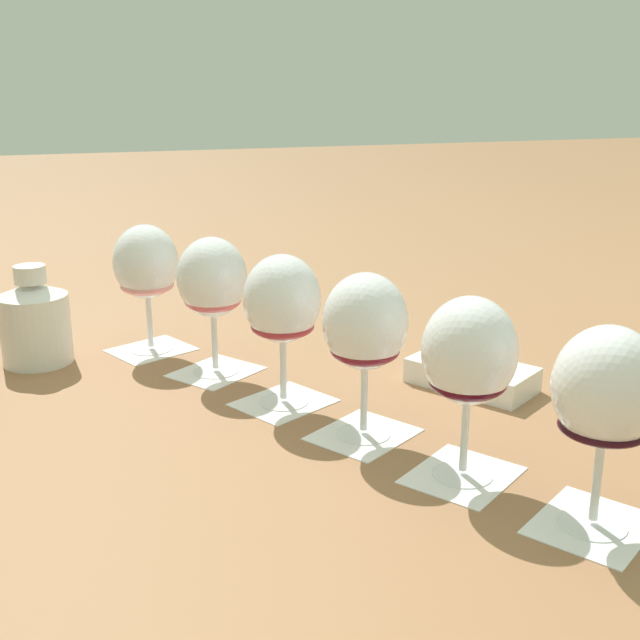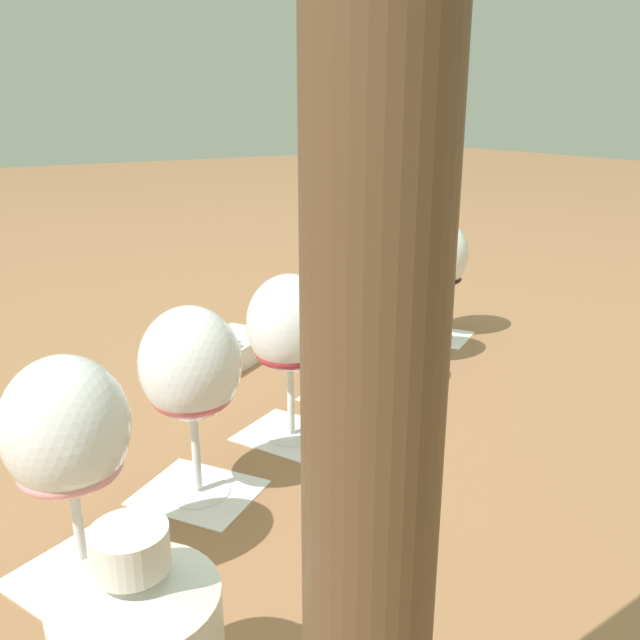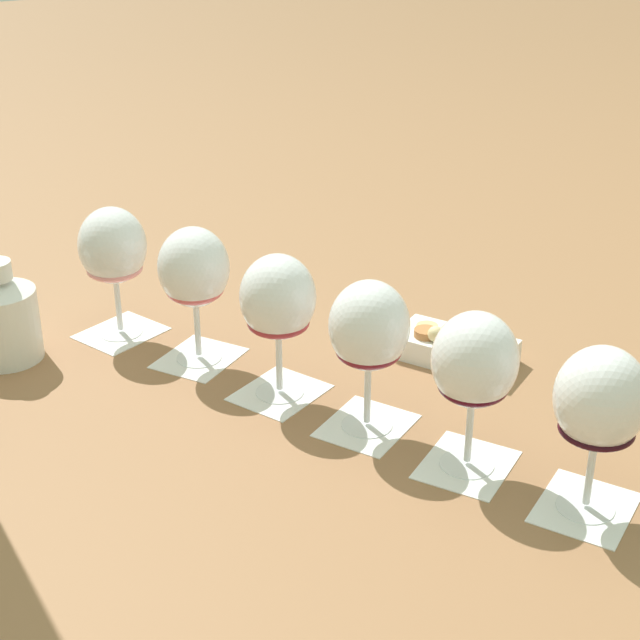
{
  "view_description": "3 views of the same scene",
  "coord_description": "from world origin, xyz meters",
  "px_view_note": "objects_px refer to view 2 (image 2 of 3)",
  "views": [
    {
      "loc": [
        0.88,
        -0.31,
        0.41
      ],
      "look_at": [
        -0.0,
        0.0,
        0.13
      ],
      "focal_mm": 45.0,
      "sensor_mm": 36.0,
      "label": 1
    },
    {
      "loc": [
        -0.42,
        -0.67,
        0.38
      ],
      "look_at": [
        -0.0,
        0.0,
        0.13
      ],
      "focal_mm": 38.0,
      "sensor_mm": 36.0,
      "label": 2
    },
    {
      "loc": [
        0.98,
        -0.51,
        0.66
      ],
      "look_at": [
        -0.0,
        0.0,
        0.13
      ],
      "focal_mm": 55.0,
      "sensor_mm": 36.0,
      "label": 3
    }
  ],
  "objects_px": {
    "wine_glass_2": "(290,330)",
    "snack_dish": "(224,352)",
    "wine_glass_4": "(401,278)",
    "wine_glass_5": "(438,259)",
    "wine_glass_3": "(351,301)",
    "umbrella_pole": "(382,56)",
    "wine_glass_0": "(67,435)",
    "wine_glass_1": "(191,371)"
  },
  "relations": [
    {
      "from": "wine_glass_4",
      "to": "umbrella_pole",
      "type": "xyz_separation_m",
      "value": [
        -0.46,
        -0.57,
        0.26
      ]
    },
    {
      "from": "wine_glass_2",
      "to": "wine_glass_4",
      "type": "relative_size",
      "value": 1.0
    },
    {
      "from": "umbrella_pole",
      "to": "wine_glass_2",
      "type": "bearing_deg",
      "value": 64.96
    },
    {
      "from": "wine_glass_0",
      "to": "wine_glass_5",
      "type": "height_order",
      "value": "same"
    },
    {
      "from": "wine_glass_2",
      "to": "snack_dish",
      "type": "bearing_deg",
      "value": 83.69
    },
    {
      "from": "wine_glass_0",
      "to": "wine_glass_2",
      "type": "distance_m",
      "value": 0.31
    },
    {
      "from": "wine_glass_4",
      "to": "umbrella_pole",
      "type": "height_order",
      "value": "umbrella_pole"
    },
    {
      "from": "wine_glass_1",
      "to": "wine_glass_2",
      "type": "height_order",
      "value": "same"
    },
    {
      "from": "wine_glass_4",
      "to": "umbrella_pole",
      "type": "relative_size",
      "value": 0.25
    },
    {
      "from": "wine_glass_2",
      "to": "wine_glass_3",
      "type": "distance_m",
      "value": 0.14
    },
    {
      "from": "wine_glass_4",
      "to": "snack_dish",
      "type": "distance_m",
      "value": 0.29
    },
    {
      "from": "wine_glass_3",
      "to": "snack_dish",
      "type": "bearing_deg",
      "value": 116.27
    },
    {
      "from": "wine_glass_1",
      "to": "snack_dish",
      "type": "relative_size",
      "value": 1.04
    },
    {
      "from": "wine_glass_3",
      "to": "wine_glass_0",
      "type": "bearing_deg",
      "value": -153.91
    },
    {
      "from": "wine_glass_0",
      "to": "wine_glass_3",
      "type": "bearing_deg",
      "value": 26.09
    },
    {
      "from": "wine_glass_0",
      "to": "wine_glass_3",
      "type": "distance_m",
      "value": 0.45
    },
    {
      "from": "wine_glass_2",
      "to": "wine_glass_5",
      "type": "bearing_deg",
      "value": 26.17
    },
    {
      "from": "wine_glass_5",
      "to": "wine_glass_2",
      "type": "bearing_deg",
      "value": -153.83
    },
    {
      "from": "wine_glass_0",
      "to": "wine_glass_1",
      "type": "height_order",
      "value": "same"
    },
    {
      "from": "wine_glass_2",
      "to": "wine_glass_4",
      "type": "distance_m",
      "value": 0.29
    },
    {
      "from": "wine_glass_5",
      "to": "umbrella_pole",
      "type": "bearing_deg",
      "value": -133.2
    },
    {
      "from": "wine_glass_0",
      "to": "wine_glass_5",
      "type": "relative_size",
      "value": 1.0
    },
    {
      "from": "wine_glass_1",
      "to": "wine_glass_2",
      "type": "bearing_deg",
      "value": 22.74
    },
    {
      "from": "wine_glass_1",
      "to": "wine_glass_0",
      "type": "bearing_deg",
      "value": -150.38
    },
    {
      "from": "wine_glass_4",
      "to": "wine_glass_5",
      "type": "distance_m",
      "value": 0.15
    },
    {
      "from": "umbrella_pole",
      "to": "wine_glass_0",
      "type": "bearing_deg",
      "value": 102.38
    },
    {
      "from": "wine_glass_2",
      "to": "umbrella_pole",
      "type": "xyz_separation_m",
      "value": [
        -0.21,
        -0.44,
        0.26
      ]
    },
    {
      "from": "wine_glass_2",
      "to": "snack_dish",
      "type": "distance_m",
      "value": 0.29
    },
    {
      "from": "wine_glass_4",
      "to": "wine_glass_5",
      "type": "height_order",
      "value": "same"
    },
    {
      "from": "wine_glass_5",
      "to": "umbrella_pole",
      "type": "xyz_separation_m",
      "value": [
        -0.59,
        -0.63,
        0.26
      ]
    },
    {
      "from": "wine_glass_0",
      "to": "wine_glass_3",
      "type": "height_order",
      "value": "same"
    },
    {
      "from": "wine_glass_2",
      "to": "wine_glass_0",
      "type": "bearing_deg",
      "value": -153.86
    },
    {
      "from": "wine_glass_0",
      "to": "snack_dish",
      "type": "xyz_separation_m",
      "value": [
        0.3,
        0.39,
        -0.12
      ]
    },
    {
      "from": "wine_glass_3",
      "to": "umbrella_pole",
      "type": "relative_size",
      "value": 0.25
    },
    {
      "from": "wine_glass_2",
      "to": "umbrella_pole",
      "type": "bearing_deg",
      "value": -115.04
    },
    {
      "from": "wine_glass_2",
      "to": "wine_glass_4",
      "type": "bearing_deg",
      "value": 25.53
    },
    {
      "from": "wine_glass_4",
      "to": "wine_glass_2",
      "type": "bearing_deg",
      "value": -154.47
    },
    {
      "from": "wine_glass_2",
      "to": "umbrella_pole",
      "type": "relative_size",
      "value": 0.25
    },
    {
      "from": "wine_glass_3",
      "to": "wine_glass_4",
      "type": "height_order",
      "value": "same"
    },
    {
      "from": "wine_glass_0",
      "to": "wine_glass_4",
      "type": "bearing_deg",
      "value": 25.84
    },
    {
      "from": "wine_glass_0",
      "to": "wine_glass_4",
      "type": "height_order",
      "value": "same"
    },
    {
      "from": "wine_glass_1",
      "to": "wine_glass_4",
      "type": "distance_m",
      "value": 0.44
    }
  ]
}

